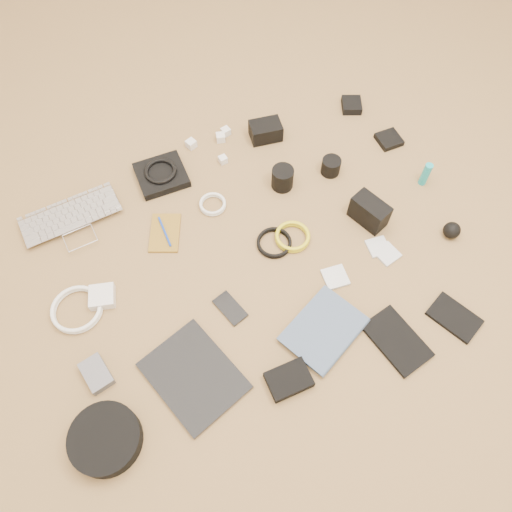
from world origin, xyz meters
name	(u,v)px	position (x,y,z in m)	size (l,w,h in m)	color
laptop	(75,226)	(-0.48, 0.34, 0.01)	(0.33, 0.23, 0.03)	silver
headphone_pouch	(161,175)	(-0.14, 0.43, 0.02)	(0.17, 0.16, 0.03)	black
headphones	(160,171)	(-0.14, 0.43, 0.04)	(0.11, 0.11, 0.01)	black
charger_a	(191,144)	(0.01, 0.52, 0.02)	(0.03, 0.03, 0.03)	silver
charger_b	(221,137)	(0.12, 0.51, 0.01)	(0.03, 0.03, 0.03)	silver
charger_c	(226,132)	(0.15, 0.53, 0.01)	(0.03, 0.03, 0.03)	silver
charger_d	(223,160)	(0.09, 0.40, 0.01)	(0.03, 0.03, 0.03)	silver
dslr_camera	(266,131)	(0.28, 0.45, 0.03)	(0.12, 0.08, 0.07)	black
lens_pouch	(352,105)	(0.66, 0.45, 0.01)	(0.07, 0.08, 0.03)	black
notebook_olive	(165,233)	(-0.21, 0.20, 0.00)	(0.10, 0.15, 0.01)	olive
pen_blue	(165,232)	(-0.21, 0.20, 0.01)	(0.01, 0.01, 0.12)	#153AB2
cable_white_a	(213,205)	(-0.02, 0.23, 0.01)	(0.09, 0.09, 0.01)	white
lens_a	(283,178)	(0.24, 0.22, 0.04)	(0.08, 0.08, 0.08)	black
lens_b	(331,166)	(0.43, 0.20, 0.03)	(0.07, 0.07, 0.06)	black
card_reader	(389,140)	(0.70, 0.24, 0.01)	(0.08, 0.08, 0.02)	black
power_brick	(102,297)	(-0.46, 0.05, 0.02)	(0.08, 0.08, 0.03)	silver
cable_white_b	(78,310)	(-0.55, 0.04, 0.01)	(0.16, 0.16, 0.01)	white
cable_black	(274,244)	(0.11, 0.01, 0.01)	(0.12, 0.12, 0.01)	black
cable_yellow	(292,238)	(0.17, 0.00, 0.01)	(0.12, 0.12, 0.01)	yellow
flash	(369,212)	(0.44, -0.04, 0.05)	(0.07, 0.13, 0.09)	black
lens_cleaner	(426,174)	(0.70, 0.02, 0.05)	(0.03, 0.03, 0.10)	teal
battery_charger	(96,374)	(-0.55, -0.18, 0.01)	(0.07, 0.10, 0.03)	#5D5D62
tablet	(194,376)	(-0.29, -0.30, 0.01)	(0.21, 0.28, 0.01)	black
phone	(230,308)	(-0.12, -0.15, 0.00)	(0.06, 0.11, 0.01)	black
filter_case_left	(335,277)	(0.23, -0.19, 0.01)	(0.07, 0.07, 0.01)	silver
filter_case_mid	(378,247)	(0.42, -0.15, 0.00)	(0.07, 0.07, 0.01)	silver
filter_case_right	(387,254)	(0.43, -0.18, 0.00)	(0.07, 0.07, 0.01)	silver
air_blower	(452,230)	(0.66, -0.20, 0.03)	(0.06, 0.06, 0.06)	black
headphone_case	(106,439)	(-0.57, -0.37, 0.03)	(0.19, 0.19, 0.05)	black
drive_case	(289,380)	(-0.05, -0.43, 0.02)	(0.12, 0.09, 0.03)	black
paperback	(347,349)	(0.15, -0.41, 0.01)	(0.18, 0.23, 0.02)	#425571
notebook_black_a	(397,340)	(0.30, -0.45, 0.01)	(0.12, 0.20, 0.01)	black
notebook_black_b	(454,317)	(0.50, -0.46, 0.01)	(0.10, 0.15, 0.01)	black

